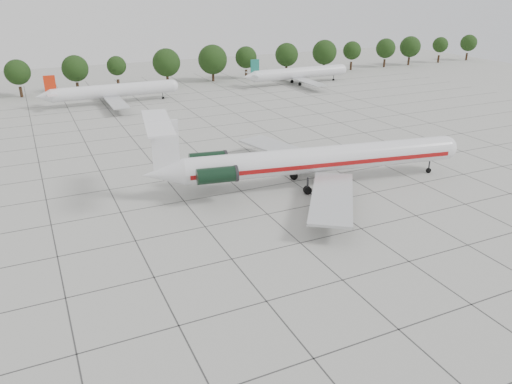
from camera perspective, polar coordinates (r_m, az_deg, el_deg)
ground at (r=60.45m, az=1.32°, el=-2.54°), size 260.00×260.00×0.00m
apron_joints at (r=73.10m, az=-3.90°, el=2.05°), size 170.00×170.00×0.02m
main_airliner at (r=67.78m, az=5.71°, el=3.63°), size 44.56×34.79×10.53m
ground_crew at (r=61.91m, az=10.59°, el=-1.31°), size 0.84×0.84×1.97m
bg_airliner_c at (r=120.82m, az=-15.98°, el=11.04°), size 28.24×27.20×7.40m
bg_airliner_d at (r=140.48m, az=4.91°, el=13.37°), size 28.24×27.20×7.40m
tree_line at (r=135.92m, az=-19.97°, el=13.12°), size 249.86×8.44×10.22m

